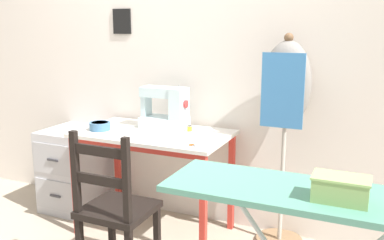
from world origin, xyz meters
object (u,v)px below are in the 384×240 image
at_px(sewing_machine, 167,109).
at_px(wooden_chair, 115,209).
at_px(dress_form, 286,97).
at_px(ironing_board, 312,204).
at_px(filing_cabinet, 75,169).
at_px(fabric_bowl, 100,126).
at_px(scissors, 194,146).
at_px(thread_spool_near_machine, 190,129).
at_px(storage_box, 341,189).

bearing_deg(sewing_machine, wooden_chair, -87.19).
relative_size(sewing_machine, dress_form, 0.24).
bearing_deg(ironing_board, filing_cabinet, 151.19).
distance_m(wooden_chair, dress_form, 1.28).
height_order(fabric_bowl, filing_cabinet, fabric_bowl).
distance_m(scissors, wooden_chair, 0.61).
bearing_deg(sewing_machine, ironing_board, -43.78).
bearing_deg(thread_spool_near_machine, storage_box, -46.76).
bearing_deg(filing_cabinet, fabric_bowl, -26.63).
bearing_deg(fabric_bowl, filing_cabinet, 153.37).
distance_m(thread_spool_near_machine, dress_form, 0.70).
xyz_separation_m(thread_spool_near_machine, dress_form, (0.65, 0.08, 0.26)).
xyz_separation_m(sewing_machine, filing_cabinet, (-0.84, -0.03, -0.56)).
xyz_separation_m(scissors, dress_form, (0.46, 0.41, 0.28)).
bearing_deg(filing_cabinet, ironing_board, -28.81).
bearing_deg(ironing_board, fabric_bowl, 150.63).
relative_size(fabric_bowl, filing_cabinet, 0.22).
bearing_deg(sewing_machine, dress_form, 3.85).
bearing_deg(fabric_bowl, thread_spool_near_machine, 20.52).
distance_m(scissors, storage_box, 1.27).
relative_size(thread_spool_near_machine, filing_cabinet, 0.06).
xyz_separation_m(sewing_machine, dress_form, (0.84, 0.06, 0.14)).
bearing_deg(fabric_bowl, scissors, -7.96).
height_order(sewing_machine, storage_box, sewing_machine).
relative_size(scissors, dress_form, 0.09).
bearing_deg(sewing_machine, thread_spool_near_machine, -6.30).
relative_size(sewing_machine, storage_box, 1.79).
distance_m(fabric_bowl, thread_spool_near_machine, 0.64).
bearing_deg(storage_box, sewing_machine, 137.28).
distance_m(thread_spool_near_machine, storage_box, 1.63).
xyz_separation_m(scissors, ironing_board, (0.83, -0.80, 0.08)).
distance_m(scissors, dress_form, 0.68).
xyz_separation_m(fabric_bowl, filing_cabinet, (-0.43, 0.22, -0.45)).
bearing_deg(thread_spool_near_machine, filing_cabinet, -179.56).
height_order(sewing_machine, thread_spool_near_machine, sewing_machine).
bearing_deg(scissors, fabric_bowl, 172.04).
relative_size(ironing_board, storage_box, 5.69).
relative_size(fabric_bowl, scissors, 1.18).
distance_m(sewing_machine, filing_cabinet, 1.01).
relative_size(filing_cabinet, storage_box, 3.42).
bearing_deg(thread_spool_near_machine, ironing_board, -48.20).
bearing_deg(ironing_board, dress_form, 106.80).
distance_m(ironing_board, storage_box, 0.14).
relative_size(wooden_chair, filing_cabinet, 1.37).
distance_m(thread_spool_near_machine, wooden_chair, 0.81).
height_order(sewing_machine, ironing_board, sewing_machine).
bearing_deg(scissors, dress_form, 41.65).
relative_size(fabric_bowl, thread_spool_near_machine, 3.48).
height_order(sewing_machine, fabric_bowl, sewing_machine).
distance_m(sewing_machine, scissors, 0.54).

